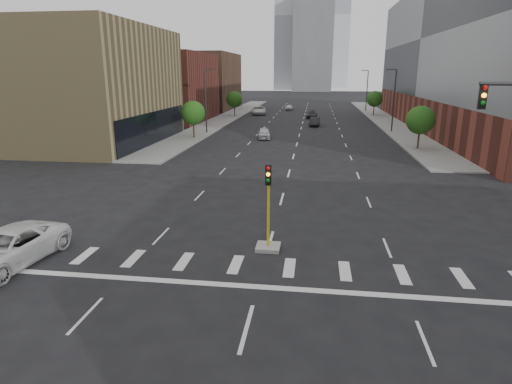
% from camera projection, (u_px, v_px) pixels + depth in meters
% --- Properties ---
extents(ground, '(400.00, 400.00, 0.00)m').
position_uv_depth(ground, '(236.00, 365.00, 13.05)').
color(ground, black).
rests_on(ground, ground).
extents(sidewalk_left_far, '(5.00, 92.00, 0.15)m').
position_uv_depth(sidewalk_left_far, '(229.00, 117.00, 85.57)').
color(sidewalk_left_far, gray).
rests_on(sidewalk_left_far, ground).
extents(sidewalk_right_far, '(5.00, 92.00, 0.15)m').
position_uv_depth(sidewalk_right_far, '(383.00, 119.00, 81.67)').
color(sidewalk_right_far, gray).
rests_on(sidewalk_right_far, ground).
extents(building_left_mid, '(20.00, 24.00, 14.00)m').
position_uv_depth(building_left_mid, '(75.00, 86.00, 52.90)').
color(building_left_mid, '#908051').
rests_on(building_left_mid, ground).
extents(building_left_far_a, '(20.00, 22.00, 12.00)m').
position_uv_depth(building_left_far_a, '(152.00, 87.00, 77.97)').
color(building_left_far_a, brown).
rests_on(building_left_far_a, ground).
extents(building_left_far_b, '(20.00, 24.00, 13.00)m').
position_uv_depth(building_left_far_b, '(192.00, 81.00, 102.64)').
color(building_left_far_b, brown).
rests_on(building_left_far_b, ground).
extents(building_right_main, '(24.00, 70.00, 22.00)m').
position_uv_depth(building_right_main, '(503.00, 56.00, 63.47)').
color(building_right_main, brown).
rests_on(building_right_main, ground).
extents(tower_left, '(22.00, 22.00, 70.00)m').
position_uv_depth(tower_left, '(298.00, 18.00, 214.50)').
color(tower_left, '#B2B7BC').
rests_on(tower_left, ground).
extents(tower_right, '(20.00, 20.00, 80.00)m').
position_uv_depth(tower_right, '(332.00, 16.00, 248.96)').
color(tower_right, '#B2B7BC').
rests_on(tower_right, ground).
extents(tower_mid, '(18.00, 18.00, 44.00)m').
position_uv_depth(tower_mid, '(313.00, 42.00, 197.89)').
color(tower_mid, slate).
rests_on(tower_mid, ground).
extents(median_traffic_signal, '(1.20, 1.20, 4.40)m').
position_uv_depth(median_traffic_signal, '(268.00, 231.00, 21.34)').
color(median_traffic_signal, '#999993').
rests_on(median_traffic_signal, ground).
extents(streetlight_right_a, '(1.60, 0.22, 9.07)m').
position_uv_depth(streetlight_right_a, '(394.00, 98.00, 62.42)').
color(streetlight_right_a, '#2D2D30').
rests_on(streetlight_right_a, ground).
extents(streetlight_right_b, '(1.60, 0.22, 9.07)m').
position_uv_depth(streetlight_right_b, '(367.00, 89.00, 95.80)').
color(streetlight_right_b, '#2D2D30').
rests_on(streetlight_right_b, ground).
extents(streetlight_left, '(1.60, 0.22, 9.07)m').
position_uv_depth(streetlight_left, '(206.00, 98.00, 61.14)').
color(streetlight_left, '#2D2D30').
rests_on(streetlight_left, ground).
extents(tree_left_near, '(3.20, 3.20, 4.85)m').
position_uv_depth(tree_left_near, '(193.00, 113.00, 56.88)').
color(tree_left_near, '#382619').
rests_on(tree_left_near, ground).
extents(tree_left_far, '(3.20, 3.20, 4.85)m').
position_uv_depth(tree_left_far, '(234.00, 99.00, 85.50)').
color(tree_left_far, '#382619').
rests_on(tree_left_far, ground).
extents(tree_right_near, '(3.20, 3.20, 4.85)m').
position_uv_depth(tree_right_near, '(420.00, 120.00, 48.47)').
color(tree_right_near, '#382619').
rests_on(tree_right_near, ground).
extents(tree_right_far, '(3.20, 3.20, 4.85)m').
position_uv_depth(tree_right_far, '(375.00, 99.00, 86.62)').
color(tree_right_far, '#382619').
rests_on(tree_right_far, ground).
extents(car_near_left, '(2.17, 4.39, 1.44)m').
position_uv_depth(car_near_left, '(264.00, 133.00, 57.45)').
color(car_near_left, '#B2B1B6').
rests_on(car_near_left, ground).
extents(car_mid_right, '(1.70, 4.40, 1.43)m').
position_uv_depth(car_mid_right, '(315.00, 122.00, 70.77)').
color(car_mid_right, black).
rests_on(car_mid_right, ground).
extents(car_far_left, '(3.63, 6.50, 1.72)m').
position_uv_depth(car_far_left, '(259.00, 110.00, 90.43)').
color(car_far_left, silver).
rests_on(car_far_left, ground).
extents(car_deep_right, '(2.14, 4.83, 1.38)m').
position_uv_depth(car_deep_right, '(312.00, 115.00, 82.82)').
color(car_deep_right, '#222228').
rests_on(car_deep_right, ground).
extents(car_distant, '(1.74, 3.97, 1.33)m').
position_uv_depth(car_distant, '(289.00, 107.00, 100.44)').
color(car_distant, silver).
rests_on(car_distant, ground).
extents(parked_minivan, '(3.45, 6.31, 1.68)m').
position_uv_depth(parked_minivan, '(7.00, 248.00, 19.64)').
color(parked_minivan, silver).
rests_on(parked_minivan, ground).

